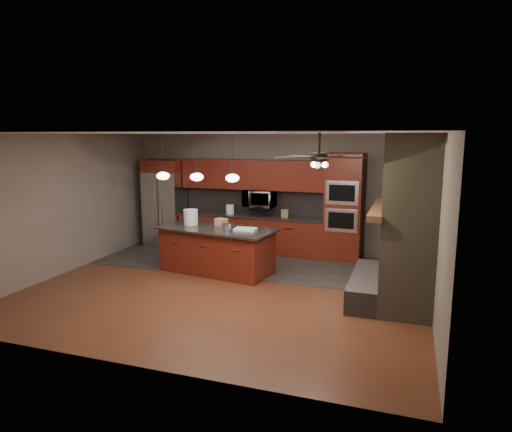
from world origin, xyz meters
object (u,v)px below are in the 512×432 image
at_px(counter_box, 285,213).
at_px(paint_can, 227,227).
at_px(refrigerator, 165,203).
at_px(cardboard_box, 221,222).
at_px(microwave, 260,198).
at_px(paint_tray, 245,229).
at_px(kitchen_island, 217,250).
at_px(white_bucket, 191,217).
at_px(oven_tower, 343,207).
at_px(counter_bucket, 230,209).

bearing_deg(counter_box, paint_can, -121.45).
bearing_deg(refrigerator, counter_box, 0.58).
bearing_deg(cardboard_box, microwave, 96.09).
height_order(paint_can, paint_tray, paint_can).
bearing_deg(refrigerator, kitchen_island, -38.51).
bearing_deg(refrigerator, white_bucket, -46.00).
height_order(oven_tower, cardboard_box, oven_tower).
xyz_separation_m(oven_tower, counter_box, (-1.33, -0.04, -0.20)).
bearing_deg(cardboard_box, paint_can, -35.84).
bearing_deg(counter_bucket, microwave, 3.86).
bearing_deg(counter_box, counter_bucket, 167.22).
relative_size(refrigerator, white_bucket, 6.83).
bearing_deg(counter_box, refrigerator, 169.86).
bearing_deg(paint_tray, counter_bucket, 117.63).
bearing_deg(cardboard_box, counter_bucket, 122.80).
relative_size(refrigerator, paint_can, 11.82).
distance_m(microwave, counter_box, 0.72).
bearing_deg(microwave, refrigerator, -176.95).
bearing_deg(oven_tower, microwave, 178.34).
relative_size(paint_tray, cardboard_box, 1.80).
relative_size(oven_tower, paint_can, 12.96).
distance_m(counter_bucket, counter_box, 1.38).
relative_size(oven_tower, counter_bucket, 10.82).
xyz_separation_m(oven_tower, counter_bucket, (-2.72, 0.01, -0.18)).
bearing_deg(cardboard_box, paint_tray, -6.81).
distance_m(oven_tower, paint_tray, 2.47).
xyz_separation_m(white_bucket, cardboard_box, (0.65, 0.09, -0.08)).
bearing_deg(counter_bucket, counter_box, -2.07).
xyz_separation_m(white_bucket, counter_bucket, (0.23, 1.62, -0.07)).
distance_m(white_bucket, counter_box, 2.25).
relative_size(refrigerator, kitchen_island, 0.86).
bearing_deg(refrigerator, counter_bucket, 2.70).
xyz_separation_m(oven_tower, paint_can, (-2.03, -1.88, -0.21)).
height_order(refrigerator, counter_bucket, refrigerator).
distance_m(refrigerator, counter_bucket, 1.72).
relative_size(paint_can, counter_box, 1.03).
relative_size(oven_tower, microwave, 3.25).
height_order(refrigerator, white_bucket, refrigerator).
bearing_deg(refrigerator, oven_tower, 0.95).
relative_size(paint_tray, counter_box, 2.36).
distance_m(kitchen_island, cardboard_box, 0.59).
bearing_deg(microwave, paint_tray, -80.23).
distance_m(microwave, kitchen_island, 2.05).
bearing_deg(white_bucket, counter_box, 44.33).
height_order(oven_tower, kitchen_island, oven_tower).
bearing_deg(counter_bucket, refrigerator, -177.30).
distance_m(microwave, paint_can, 1.96).
bearing_deg(paint_can, counter_bucket, 110.03).
bearing_deg(paint_can, kitchen_island, 159.47).
height_order(microwave, refrigerator, refrigerator).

